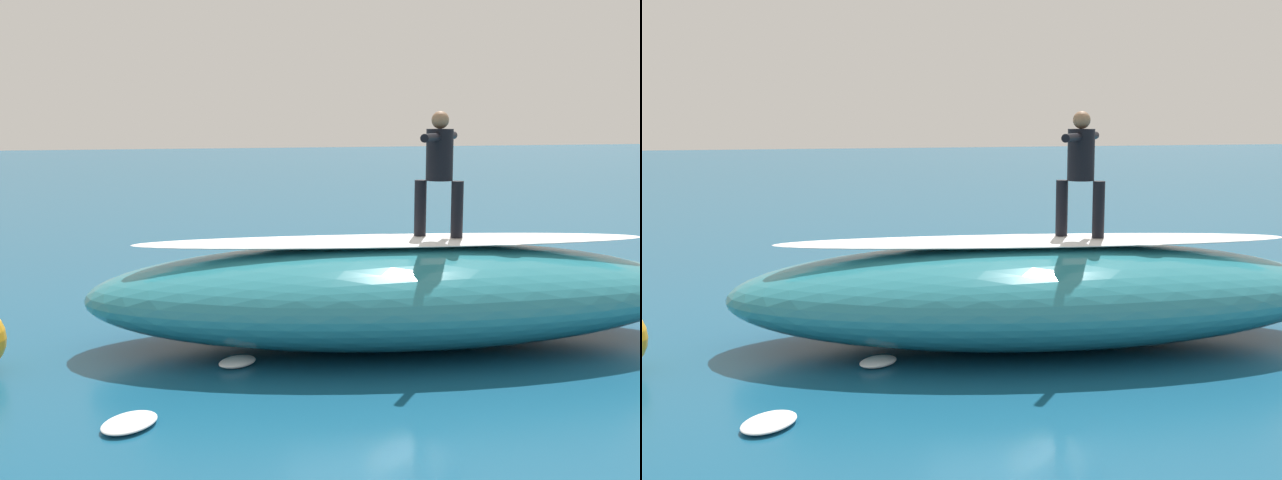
% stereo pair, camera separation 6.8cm
% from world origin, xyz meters
% --- Properties ---
extents(ground_plane, '(120.00, 120.00, 0.00)m').
position_xyz_m(ground_plane, '(0.00, 0.00, 0.00)').
color(ground_plane, '#145175').
extents(wave_crest, '(8.19, 4.24, 1.29)m').
position_xyz_m(wave_crest, '(0.28, 2.59, 0.65)').
color(wave_crest, teal).
rests_on(wave_crest, ground_plane).
extents(wave_foam_lip, '(6.74, 2.02, 0.08)m').
position_xyz_m(wave_foam_lip, '(0.28, 2.59, 1.33)').
color(wave_foam_lip, white).
rests_on(wave_foam_lip, wave_crest).
extents(surfboard_riding, '(2.01, 1.68, 0.08)m').
position_xyz_m(surfboard_riding, '(-0.29, 2.67, 1.33)').
color(surfboard_riding, silver).
rests_on(surfboard_riding, wave_crest).
extents(surfer_riding, '(0.99, 1.28, 1.60)m').
position_xyz_m(surfer_riding, '(-0.29, 2.67, 2.31)').
color(surfer_riding, black).
rests_on(surfer_riding, surfboard_riding).
extents(surfboard_paddling, '(1.89, 2.27, 0.07)m').
position_xyz_m(surfboard_paddling, '(1.89, -1.00, 0.03)').
color(surfboard_paddling, '#E0563D').
rests_on(surfboard_paddling, ground_plane).
extents(surfer_paddling, '(1.15, 1.44, 0.30)m').
position_xyz_m(surfer_paddling, '(1.82, -0.89, 0.20)').
color(surfer_paddling, black).
rests_on(surfer_paddling, surfboard_paddling).
extents(foam_patch_near, '(0.77, 0.82, 0.08)m').
position_xyz_m(foam_patch_near, '(3.73, 4.88, 0.04)').
color(foam_patch_near, white).
rests_on(foam_patch_near, ground_plane).
extents(foam_patch_mid, '(0.62, 0.58, 0.11)m').
position_xyz_m(foam_patch_mid, '(2.42, 3.17, 0.05)').
color(foam_patch_mid, white).
rests_on(foam_patch_mid, ground_plane).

